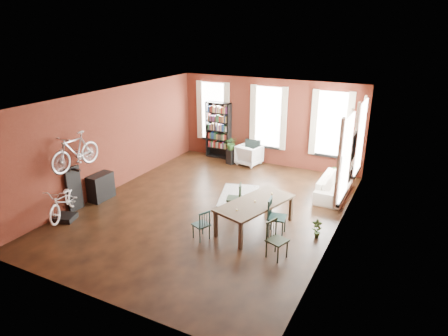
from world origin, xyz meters
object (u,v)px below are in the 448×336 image
Objects in this scene: white_armchair at (249,154)px; console_table at (101,187)px; dining_table at (255,215)px; bicycle_floor at (62,187)px; dining_chair_d at (277,217)px; dining_chair_a at (201,224)px; dining_chair_c at (277,240)px; plant_stand at (231,157)px; dining_chair_b at (234,198)px; cream_sofa at (335,183)px; bookshelf at (219,130)px; bike_trainer at (66,218)px.

console_table is at bearing 71.60° from white_armchair.
dining_table is 2.73× the size of console_table.
dining_chair_d is at bearing -4.74° from bicycle_floor.
dining_chair_d reaches higher than dining_chair_a.
dining_chair_a is at bearing 109.66° from dining_chair_c.
plant_stand is at bearing 140.18° from dining_table.
dining_chair_b is 1.03× the size of white_armchair.
cream_sofa is 3.82× the size of plant_stand.
bicycle_floor is at bearing -140.90° from dining_table.
console_table is (-5.85, 0.63, -0.04)m from dining_chair_c.
white_armchair is at bearing 44.01° from bicycle_floor.
cream_sofa is at bearing 175.27° from dining_chair_a.
cream_sofa is (4.95, -1.70, -0.69)m from bookshelf.
bicycle_floor is (-4.74, -1.92, 0.59)m from dining_table.
console_table is at bearing 94.00° from bike_trainer.
dining_chair_b is 4.63m from bike_trainer.
cream_sofa is (0.75, 3.12, -0.07)m from dining_chair_d.
plant_stand is (-4.16, 1.21, -0.13)m from cream_sofa.
white_armchair is 5.64m from console_table.
cream_sofa reaches higher than dining_chair_a.
dining_chair_c is 5.88m from console_table.
console_table reaches higher than plant_stand.
dining_chair_a is (-0.97, -1.09, 0.02)m from dining_table.
dining_chair_d is at bearing 166.43° from cream_sofa.
bookshelf is at bearing 71.05° from cream_sofa.
cream_sofa is 1.26× the size of bicycle_floor.
cream_sofa is at bearing 83.05° from dining_table.
white_armchair reaches higher than console_table.
bicycle_floor is at bearing 100.46° from dining_chair_d.
console_table is 1.47× the size of plant_stand.
dining_chair_c is 0.54× the size of bicycle_floor.
console_table is (-0.10, 1.50, 0.33)m from bike_trainer.
dining_chair_c reaches higher than console_table.
bookshelf is at bearing 147.95° from plant_stand.
dining_chair_b is (0.08, 1.68, 0.04)m from dining_chair_a.
dining_chair_a is at bearing -71.29° from plant_stand.
cream_sofa is at bearing -18.95° from bookshelf.
dining_chair_b is at bearing 33.04° from bike_trainer.
bike_trainer is 6.51m from plant_stand.
dining_chair_d reaches higher than bike_trainer.
console_table is at bearing -75.20° from dining_chair_a.
white_armchair reaches higher than plant_stand.
dining_chair_a is at bearing -114.45° from dining_table.
bookshelf is 2.75× the size of console_table.
dining_chair_c is at bearing 129.71° from white_armchair.
dining_chair_d is (0.62, -0.05, 0.11)m from dining_table.
bicycle_floor is (0.12, -1.49, 0.57)m from console_table.
white_armchair is 6.97m from bicycle_floor.
dining_table is 6.01m from bookshelf.
dining_table is at bearing 38.10° from dining_chair_b.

